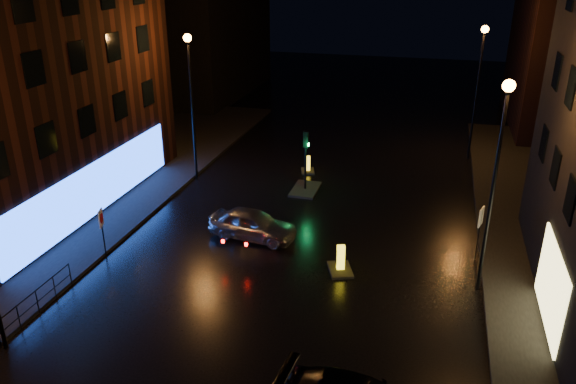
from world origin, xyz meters
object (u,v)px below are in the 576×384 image
object	(u,v)px
road_sign_right	(480,221)
road_sign_left	(101,222)
silver_hatchback	(253,224)
bollard_near	(340,265)
bollard_far	(308,168)
traffic_signal	(305,182)

from	to	relation	value
road_sign_right	road_sign_left	bearing A→B (deg)	32.08
silver_hatchback	bollard_near	distance (m)	4.90
bollard_far	road_sign_left	world-z (taller)	road_sign_left
bollard_near	road_sign_left	size ratio (longest dim) A/B	0.71
traffic_signal	bollard_near	xyz separation A→B (m)	(3.46, -8.11, -0.24)
silver_hatchback	road_sign_left	xyz separation A→B (m)	(-5.67, -3.43, 1.00)
bollard_near	traffic_signal	bearing A→B (deg)	92.51
bollard_far	road_sign_left	xyz separation A→B (m)	(-6.17, -12.52, 1.48)
traffic_signal	bollard_near	bearing A→B (deg)	-66.86
bollard_near	road_sign_right	distance (m)	6.25
silver_hatchback	road_sign_left	size ratio (longest dim) A/B	1.81
traffic_signal	silver_hatchback	xyz separation A→B (m)	(-1.03, -6.20, 0.20)
bollard_near	road_sign_left	xyz separation A→B (m)	(-10.16, -1.53, 1.44)
silver_hatchback	bollard_far	xyz separation A→B (m)	(0.50, 9.08, -0.48)
bollard_far	traffic_signal	bearing A→B (deg)	-95.70
silver_hatchback	traffic_signal	bearing A→B (deg)	-2.98
road_sign_right	bollard_far	bearing A→B (deg)	-24.10
bollard_near	road_sign_right	xyz separation A→B (m)	(5.51, 2.48, 1.60)
road_sign_left	bollard_near	bearing A→B (deg)	-8.71
traffic_signal	silver_hatchback	bearing A→B (deg)	-99.39
bollard_near	road_sign_right	world-z (taller)	road_sign_right
road_sign_right	bollard_near	bearing A→B (deg)	41.95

